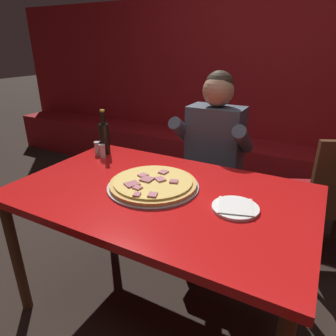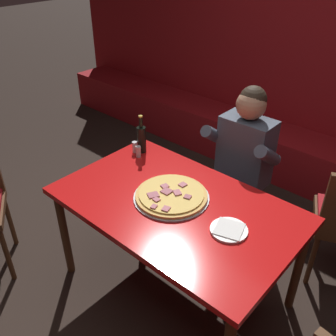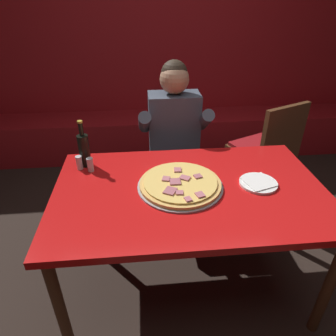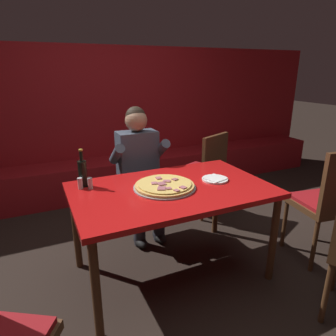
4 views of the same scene
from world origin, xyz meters
The scene contains 10 objects.
ground_plane centered at (0.00, 0.00, 0.00)m, with size 24.00×24.00×0.00m, color black.
booth_wall_panel centered at (0.00, 2.18, 0.95)m, with size 6.80×0.16×1.90m, color maroon.
booth_bench centered at (0.00, 1.86, 0.23)m, with size 6.46×0.48×0.46m, color maroon.
main_dining_table centered at (0.00, 0.00, 0.68)m, with size 1.48×0.92×0.75m.
pizza centered at (-0.05, 0.02, 0.77)m, with size 0.47×0.47×0.05m.
plate_white_paper centered at (0.39, 0.00, 0.76)m, with size 0.21×0.21×0.02m.
beer_bottle centered at (-0.60, 0.31, 0.87)m, with size 0.07×0.07×0.29m.
shaker_black_pepper centered at (-0.63, 0.26, 0.79)m, with size 0.04×0.04×0.09m.
shaker_parmesan centered at (-0.56, 0.23, 0.79)m, with size 0.04×0.04×0.09m.
diner_seated_blue_shirt centered at (0.00, 0.70, 0.71)m, with size 0.53×0.53×1.27m.
Camera 2 is at (1.17, -1.38, 2.15)m, focal length 40.00 mm.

